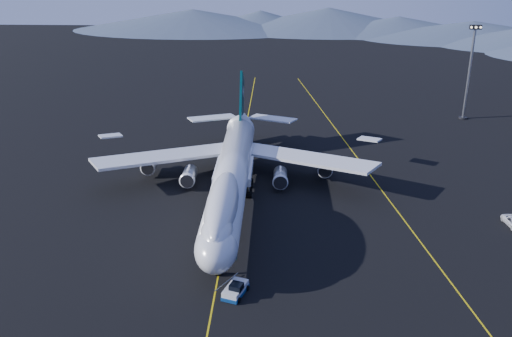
{
  "coord_description": "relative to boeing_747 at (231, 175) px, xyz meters",
  "views": [
    {
      "loc": [
        8.81,
        -101.47,
        47.8
      ],
      "look_at": [
        4.63,
        2.94,
        6.0
      ],
      "focal_mm": 40.0,
      "sensor_mm": 36.0,
      "label": 1
    }
  ],
  "objects": [
    {
      "name": "pushback_tug",
      "position": [
        3.0,
        -31.53,
        -5.14
      ],
      "size": [
        3.99,
        5.47,
        2.15
      ],
      "rotation": [
        0.0,
        0.0,
        -0.33
      ],
      "color": "silver",
      "rests_on": "ground"
    },
    {
      "name": "boeing_747",
      "position": [
        0.0,
        0.0,
        0.0
      ],
      "size": [
        59.62,
        72.43,
        19.37
      ],
      "color": "silver",
      "rests_on": "ground"
    },
    {
      "name": "taxiway_line_main",
      "position": [
        -0.0,
        -0.03,
        -5.8
      ],
      "size": [
        0.25,
        220.0,
        0.01
      ],
      "primitive_type": "cube",
      "color": "gold",
      "rests_on": "ground"
    },
    {
      "name": "floodlight_mast",
      "position": [
        62.39,
        59.36,
        7.65
      ],
      "size": [
        3.28,
        2.46,
        26.57
      ],
      "rotation": [
        0.0,
        0.0,
        0.33
      ],
      "color": "black",
      "rests_on": "ground"
    },
    {
      "name": "taxiway_line_side",
      "position": [
        30.0,
        9.97,
        -5.8
      ],
      "size": [
        28.08,
        198.09,
        0.01
      ],
      "primitive_type": "cube",
      "rotation": [
        0.0,
        0.0,
        0.14
      ],
      "color": "gold",
      "rests_on": "ground"
    },
    {
      "name": "ground",
      "position": [
        -0.0,
        -0.03,
        -5.81
      ],
      "size": [
        500.0,
        500.0,
        0.0
      ],
      "primitive_type": "plane",
      "color": "black",
      "rests_on": "ground"
    }
  ]
}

